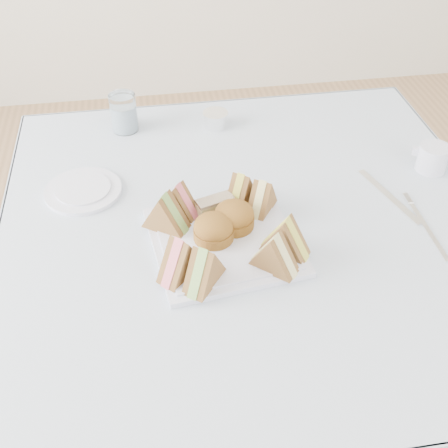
{
  "coord_description": "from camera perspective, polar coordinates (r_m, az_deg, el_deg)",
  "views": [
    {
      "loc": [
        -0.19,
        -0.85,
        1.49
      ],
      "look_at": [
        -0.07,
        -0.06,
        0.8
      ],
      "focal_mm": 45.0,
      "sensor_mm": 36.0,
      "label": 1
    }
  ],
  "objects": [
    {
      "name": "scone_left",
      "position": [
        1.06,
        -1.07,
        -0.5
      ],
      "size": [
        0.1,
        0.1,
        0.05
      ],
      "primitive_type": "cylinder",
      "rotation": [
        0.0,
        0.0,
        0.27
      ],
      "color": "#98641F",
      "rests_on": "serving_plate"
    },
    {
      "name": "sandwich_fr_a",
      "position": [
        1.04,
        6.28,
        -1.14
      ],
      "size": [
        0.1,
        0.09,
        0.08
      ],
      "primitive_type": null,
      "rotation": [
        0.0,
        0.0,
        -0.64
      ],
      "color": "brown",
      "rests_on": "serving_plate"
    },
    {
      "name": "side_plate",
      "position": [
        1.25,
        -14.1,
        3.31
      ],
      "size": [
        0.19,
        0.19,
        0.01
      ],
      "primitive_type": "cylinder",
      "rotation": [
        0.0,
        0.0,
        0.16
      ],
      "color": "silver",
      "rests_on": "tablecloth"
    },
    {
      "name": "serving_plate",
      "position": [
        1.09,
        0.0,
        -1.76
      ],
      "size": [
        0.3,
        0.3,
        0.01
      ],
      "primitive_type": "cube",
      "rotation": [
        0.0,
        0.0,
        0.13
      ],
      "color": "silver",
      "rests_on": "tablecloth"
    },
    {
      "name": "fork",
      "position": [
        1.19,
        20.04,
        -0.66
      ],
      "size": [
        0.01,
        0.18,
        0.0
      ],
      "primitive_type": "cube",
      "rotation": [
        0.0,
        0.0,
        -0.01
      ],
      "color": "white",
      "rests_on": "tablecloth"
    },
    {
      "name": "floor",
      "position": [
        1.72,
        2.08,
        -18.97
      ],
      "size": [
        4.0,
        4.0,
        0.0
      ],
      "primitive_type": "plane",
      "color": "#9E7751",
      "rests_on": "ground"
    },
    {
      "name": "knife",
      "position": [
        1.25,
        16.39,
        2.73
      ],
      "size": [
        0.07,
        0.2,
        0.0
      ],
      "primitive_type": "cube",
      "rotation": [
        0.0,
        0.0,
        0.28
      ],
      "color": "white",
      "rests_on": "tablecloth"
    },
    {
      "name": "sandwich_bl_a",
      "position": [
        1.09,
        -5.98,
        1.32
      ],
      "size": [
        0.1,
        0.09,
        0.08
      ],
      "primitive_type": null,
      "rotation": [
        0.0,
        0.0,
        2.54
      ],
      "color": "brown",
      "rests_on": "serving_plate"
    },
    {
      "name": "creamer_jug",
      "position": [
        1.35,
        20.44,
        6.29
      ],
      "size": [
        0.09,
        0.09,
        0.06
      ],
      "primitive_type": "cylinder",
      "rotation": [
        0.0,
        0.0,
        -0.41
      ],
      "color": "silver",
      "rests_on": "tablecloth"
    },
    {
      "name": "scone_right",
      "position": [
        1.09,
        1.03,
        0.78
      ],
      "size": [
        0.11,
        0.11,
        0.05
      ],
      "primitive_type": "cylinder",
      "rotation": [
        0.0,
        0.0,
        0.47
      ],
      "color": "#98641F",
      "rests_on": "serving_plate"
    },
    {
      "name": "sandwich_br_a",
      "position": [
        1.13,
        3.9,
        2.92
      ],
      "size": [
        0.08,
        0.09,
        0.07
      ],
      "primitive_type": null,
      "rotation": [
        0.0,
        0.0,
        -2.18
      ],
      "color": "brown",
      "rests_on": "serving_plate"
    },
    {
      "name": "sandwich_bl_b",
      "position": [
        1.12,
        -4.62,
        2.53
      ],
      "size": [
        0.09,
        0.08,
        0.07
      ],
      "primitive_type": null,
      "rotation": [
        0.0,
        0.0,
        2.5
      ],
      "color": "brown",
      "rests_on": "serving_plate"
    },
    {
      "name": "pastry_slice",
      "position": [
        1.13,
        -0.93,
        1.87
      ],
      "size": [
        0.08,
        0.05,
        0.04
      ],
      "primitive_type": "cube",
      "rotation": [
        0.0,
        0.0,
        0.31
      ],
      "color": "tan",
      "rests_on": "serving_plate"
    },
    {
      "name": "tea_strainer",
      "position": [
        1.43,
        -0.88,
        10.5
      ],
      "size": [
        0.08,
        0.08,
        0.04
      ],
      "primitive_type": "cylinder",
      "rotation": [
        0.0,
        0.0,
        -0.35
      ],
      "color": "white",
      "rests_on": "tablecloth"
    },
    {
      "name": "water_glass",
      "position": [
        1.43,
        -10.15,
        11.08
      ],
      "size": [
        0.07,
        0.07,
        0.1
      ],
      "primitive_type": "cylinder",
      "rotation": [
        0.0,
        0.0,
        -0.06
      ],
      "color": "white",
      "rests_on": "tablecloth"
    },
    {
      "name": "tablecloth",
      "position": [
        1.14,
        2.96,
        0.15
      ],
      "size": [
        1.02,
        1.02,
        0.01
      ],
      "primitive_type": "cube",
      "color": "silver",
      "rests_on": "table"
    },
    {
      "name": "table",
      "position": [
        1.41,
        2.44,
        -11.4
      ],
      "size": [
        0.9,
        0.9,
        0.74
      ],
      "primitive_type": "cube",
      "color": "brown",
      "rests_on": "floor"
    },
    {
      "name": "sandwich_br_b",
      "position": [
        1.15,
        1.73,
        3.64
      ],
      "size": [
        0.08,
        0.09,
        0.07
      ],
      "primitive_type": null,
      "rotation": [
        0.0,
        0.0,
        -2.24
      ],
      "color": "brown",
      "rests_on": "serving_plate"
    },
    {
      "name": "sandwich_fr_b",
      "position": [
        1.0,
        5.16,
        -2.81
      ],
      "size": [
        0.09,
        0.09,
        0.08
      ],
      "primitive_type": null,
      "rotation": [
        0.0,
        0.0,
        -0.72
      ],
      "color": "brown",
      "rests_on": "serving_plate"
    },
    {
      "name": "sandwich_fl_b",
      "position": [
        0.97,
        -2.04,
        -4.26
      ],
      "size": [
        0.09,
        0.1,
        0.08
      ],
      "primitive_type": null,
      "rotation": [
        0.0,
        0.0,
        0.92
      ],
      "color": "brown",
      "rests_on": "serving_plate"
    },
    {
      "name": "sandwich_fl_a",
      "position": [
        0.99,
        -4.45,
        -3.27
      ],
      "size": [
        0.1,
        0.1,
        0.08
      ],
      "primitive_type": null,
      "rotation": [
        0.0,
        0.0,
        0.78
      ],
      "color": "brown",
      "rests_on": "serving_plate"
    }
  ]
}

